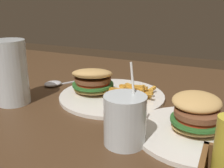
{
  "coord_description": "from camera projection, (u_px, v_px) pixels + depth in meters",
  "views": [
    {
      "loc": [
        -0.3,
        0.62,
        1.0
      ],
      "look_at": [
        0.02,
        -0.06,
        0.75
      ],
      "focal_mm": 42.0,
      "sensor_mm": 36.0,
      "label": 1
    }
  ],
  "objects": [
    {
      "name": "dining_table",
      "position": [
        108.0,
        140.0,
        0.78
      ],
      "size": [
        1.62,
        1.09,
        0.71
      ],
      "color": "#4C331E",
      "rests_on": "ground_plane"
    },
    {
      "name": "meal_plate_near",
      "position": [
        104.0,
        89.0,
        0.79
      ],
      "size": [
        0.32,
        0.32,
        0.1
      ],
      "color": "white",
      "rests_on": "dining_table"
    },
    {
      "name": "beer_glass",
      "position": [
        11.0,
        75.0,
        0.73
      ],
      "size": [
        0.09,
        0.09,
        0.18
      ],
      "color": "silver",
      "rests_on": "dining_table"
    },
    {
      "name": "juice_glass",
      "position": [
        125.0,
        122.0,
        0.54
      ],
      "size": [
        0.09,
        0.09,
        0.17
      ],
      "color": "silver",
      "rests_on": "dining_table"
    },
    {
      "name": "spoon",
      "position": [
        55.0,
        83.0,
        0.9
      ],
      "size": [
        0.13,
        0.18,
        0.02
      ],
      "rotation": [
        0.0,
        0.0,
        1.02
      ],
      "color": "silver",
      "rests_on": "dining_table"
    },
    {
      "name": "meal_plate_far",
      "position": [
        196.0,
        123.0,
        0.57
      ],
      "size": [
        0.27,
        0.27,
        0.1
      ],
      "color": "white",
      "rests_on": "dining_table"
    }
  ]
}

